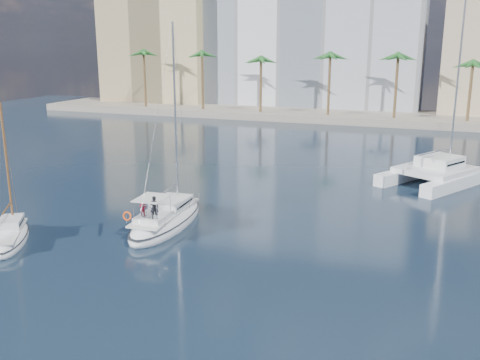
% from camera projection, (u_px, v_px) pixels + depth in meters
% --- Properties ---
extents(ground, '(160.00, 160.00, 0.00)m').
position_uv_depth(ground, '(229.00, 239.00, 35.71)').
color(ground, black).
rests_on(ground, ground).
extents(quay, '(120.00, 14.00, 1.20)m').
position_uv_depth(quay, '(361.00, 117.00, 90.92)').
color(quay, gray).
rests_on(quay, ground).
extents(building_modern, '(42.00, 16.00, 28.00)m').
position_uv_depth(building_modern, '(311.00, 36.00, 102.55)').
color(building_modern, silver).
rests_on(building_modern, ground).
extents(building_tan_left, '(22.00, 14.00, 22.00)m').
position_uv_depth(building_tan_left, '(163.00, 52.00, 109.83)').
color(building_tan_left, tan).
rests_on(building_tan_left, ground).
extents(palm_left, '(3.60, 3.60, 12.30)m').
position_uv_depth(palm_left, '(170.00, 57.00, 96.40)').
color(palm_left, brown).
rests_on(palm_left, ground).
extents(palm_centre, '(3.60, 3.60, 12.30)m').
position_uv_depth(palm_centre, '(361.00, 59.00, 84.89)').
color(palm_centre, brown).
rests_on(palm_centre, ground).
extents(main_sloop, '(3.82, 10.22, 14.91)m').
position_uv_depth(main_sloop, '(166.00, 219.00, 38.27)').
color(main_sloop, white).
rests_on(main_sloop, ground).
extents(small_sloop, '(5.36, 6.76, 9.61)m').
position_uv_depth(small_sloop, '(10.00, 237.00, 35.12)').
color(small_sloop, white).
rests_on(small_sloop, ground).
extents(catamaran, '(11.16, 13.31, 17.41)m').
position_uv_depth(catamaran, '(438.00, 170.00, 50.19)').
color(catamaran, white).
rests_on(catamaran, ground).
extents(seagull, '(1.14, 0.49, 0.21)m').
position_uv_depth(seagull, '(175.00, 197.00, 42.65)').
color(seagull, silver).
rests_on(seagull, ground).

